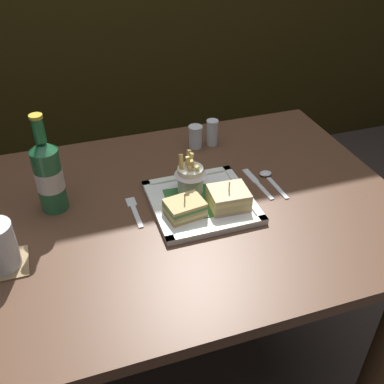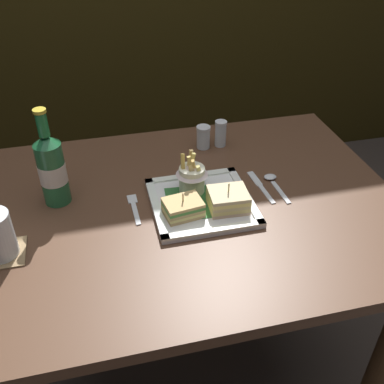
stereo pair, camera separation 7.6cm
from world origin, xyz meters
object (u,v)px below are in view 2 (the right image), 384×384
(salt_shaker, at_px, (203,138))
(beer_bottle, at_px, (52,168))
(square_plate, at_px, (202,203))
(fork, at_px, (134,207))
(spoon, at_px, (273,181))
(sandwich_half_left, at_px, (183,208))
(pepper_shaker, at_px, (221,135))
(fries_cup, at_px, (192,175))
(sandwich_half_right, at_px, (228,200))
(dining_table, at_px, (183,252))
(knife, at_px, (260,185))

(salt_shaker, bearing_deg, beer_bottle, -157.88)
(square_plate, height_order, fork, square_plate)
(spoon, bearing_deg, sandwich_half_left, -161.65)
(square_plate, relative_size, spoon, 1.88)
(pepper_shaker, bearing_deg, square_plate, -115.31)
(fork, relative_size, salt_shaker, 1.77)
(spoon, xyz_separation_m, salt_shaker, (-0.14, 0.23, 0.03))
(fries_cup, height_order, fork, fries_cup)
(sandwich_half_right, xyz_separation_m, beer_bottle, (-0.42, 0.14, 0.07))
(dining_table, bearing_deg, knife, 8.16)
(beer_bottle, distance_m, fork, 0.23)
(sandwich_half_right, distance_m, knife, 0.15)
(square_plate, bearing_deg, fries_cup, 104.47)
(fork, xyz_separation_m, spoon, (0.39, 0.02, 0.00))
(sandwich_half_left, bearing_deg, fork, 148.98)
(square_plate, relative_size, sandwich_half_left, 2.54)
(sandwich_half_left, relative_size, fries_cup, 0.89)
(sandwich_half_right, relative_size, salt_shaker, 1.41)
(square_plate, height_order, fries_cup, fries_cup)
(sandwich_half_right, xyz_separation_m, salt_shaker, (0.02, 0.32, -0.00))
(sandwich_half_left, relative_size, spoon, 0.74)
(square_plate, distance_m, knife, 0.18)
(sandwich_half_left, relative_size, salt_shaker, 1.41)
(pepper_shaker, bearing_deg, spoon, -70.26)
(fries_cup, distance_m, salt_shaker, 0.25)
(dining_table, distance_m, pepper_shaker, 0.38)
(fork, bearing_deg, sandwich_half_left, -31.02)
(knife, relative_size, spoon, 1.15)
(square_plate, xyz_separation_m, fries_cup, (-0.01, 0.05, 0.05))
(dining_table, distance_m, spoon, 0.32)
(dining_table, xyz_separation_m, fries_cup, (0.03, 0.04, 0.23))
(dining_table, xyz_separation_m, sandwich_half_left, (-0.01, -0.05, 0.20))
(square_plate, height_order, spoon, square_plate)
(fries_cup, bearing_deg, salt_shaker, 68.28)
(beer_bottle, height_order, knife, beer_bottle)
(dining_table, xyz_separation_m, sandwich_half_right, (0.11, -0.05, 0.20))
(fries_cup, relative_size, pepper_shaker, 1.37)
(knife, bearing_deg, salt_shaker, 112.15)
(fries_cup, xyz_separation_m, pepper_shaker, (0.15, 0.23, -0.02))
(salt_shaker, bearing_deg, sandwich_half_left, -112.89)
(beer_bottle, bearing_deg, fork, -22.26)
(fries_cup, bearing_deg, beer_bottle, 171.19)
(square_plate, height_order, beer_bottle, beer_bottle)
(pepper_shaker, bearing_deg, dining_table, -123.81)
(dining_table, xyz_separation_m, salt_shaker, (0.13, 0.27, 0.20))
(square_plate, height_order, pepper_shaker, pepper_shaker)
(square_plate, distance_m, pepper_shaker, 0.31)
(dining_table, bearing_deg, sandwich_half_right, -25.97)
(fork, bearing_deg, salt_shaker, 45.58)
(square_plate, xyz_separation_m, spoon, (0.22, 0.05, -0.00))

